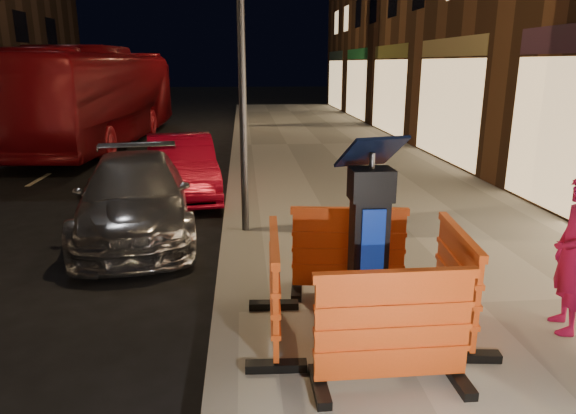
{
  "coord_description": "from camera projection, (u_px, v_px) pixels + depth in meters",
  "views": [
    {
      "loc": [
        0.25,
        -5.33,
        2.89
      ],
      "look_at": [
        0.8,
        1.0,
        1.1
      ],
      "focal_mm": 32.0,
      "sensor_mm": 36.0,
      "label": 1
    }
  ],
  "objects": [
    {
      "name": "barrier_front",
      "position": [
        393.0,
        330.0,
        4.36
      ],
      "size": [
        1.41,
        0.59,
        1.1
      ],
      "primitive_type": "cube",
      "rotation": [
        0.0,
        0.0,
        0.01
      ],
      "color": "#E44F18",
      "rests_on": "sidewalk"
    },
    {
      "name": "street_lamp_far",
      "position": [
        242.0,
        56.0,
        22.3
      ],
      "size": [
        0.12,
        0.12,
        6.0
      ],
      "primitive_type": "cylinder",
      "color": "#3F3F44",
      "rests_on": "sidewalk"
    },
    {
      "name": "ground_plane",
      "position": [
        226.0,
        324.0,
        5.88
      ],
      "size": [
        120.0,
        120.0,
        0.0
      ],
      "primitive_type": "plane",
      "color": "black",
      "rests_on": "ground"
    },
    {
      "name": "car_silver",
      "position": [
        138.0,
        233.0,
        9.05
      ],
      "size": [
        2.54,
        4.8,
        1.33
      ],
      "primitive_type": "imported",
      "rotation": [
        0.0,
        0.0,
        0.16
      ],
      "color": "#A8A8AD",
      "rests_on": "ground"
    },
    {
      "name": "man",
      "position": [
        574.0,
        255.0,
        5.26
      ],
      "size": [
        0.54,
        0.69,
        1.68
      ],
      "primitive_type": "imported",
      "rotation": [
        0.0,
        0.0,
        -1.81
      ],
      "color": "maroon",
      "rests_on": "sidewalk"
    },
    {
      "name": "barrier_back",
      "position": [
        348.0,
        251.0,
        6.18
      ],
      "size": [
        1.47,
        0.76,
        1.1
      ],
      "primitive_type": "cube",
      "rotation": [
        0.0,
        0.0,
        -0.13
      ],
      "color": "#E44F18",
      "rests_on": "sidewalk"
    },
    {
      "name": "barrier_kerbside",
      "position": [
        275.0,
        287.0,
        5.19
      ],
      "size": [
        0.64,
        1.43,
        1.1
      ],
      "primitive_type": "cube",
      "rotation": [
        0.0,
        0.0,
        1.53
      ],
      "color": "#E44F18",
      "rests_on": "sidewalk"
    },
    {
      "name": "kerb",
      "position": [
        226.0,
        319.0,
        5.86
      ],
      "size": [
        0.3,
        60.0,
        0.15
      ],
      "primitive_type": "cube",
      "color": "slate",
      "rests_on": "ground"
    },
    {
      "name": "parking_kiosk",
      "position": [
        368.0,
        244.0,
        5.16
      ],
      "size": [
        0.67,
        0.67,
        1.97
      ],
      "primitive_type": "cube",
      "rotation": [
        0.0,
        0.0,
        -0.08
      ],
      "color": "black",
      "rests_on": "sidewalk"
    },
    {
      "name": "barrier_bldgside",
      "position": [
        456.0,
        281.0,
        5.35
      ],
      "size": [
        0.73,
        1.46,
        1.1
      ],
      "primitive_type": "cube",
      "rotation": [
        0.0,
        0.0,
        1.46
      ],
      "color": "#E44F18",
      "rests_on": "sidewalk"
    },
    {
      "name": "sidewalk",
      "position": [
        479.0,
        308.0,
        6.11
      ],
      "size": [
        6.0,
        60.0,
        0.15
      ],
      "primitive_type": "cube",
      "color": "gray",
      "rests_on": "ground"
    },
    {
      "name": "bus_doubledecker",
      "position": [
        102.0,
        144.0,
        18.95
      ],
      "size": [
        3.65,
        12.41,
        3.41
      ],
      "primitive_type": "imported",
      "rotation": [
        0.0,
        0.0,
        -0.06
      ],
      "color": "maroon",
      "rests_on": "ground"
    },
    {
      "name": "street_lamp_mid",
      "position": [
        241.0,
        45.0,
        7.92
      ],
      "size": [
        0.12,
        0.12,
        6.0
      ],
      "primitive_type": "cylinder",
      "color": "#3F3F44",
      "rests_on": "sidewalk"
    },
    {
      "name": "car_red",
      "position": [
        183.0,
        195.0,
        11.6
      ],
      "size": [
        2.03,
        4.21,
        1.33
      ],
      "primitive_type": "imported",
      "rotation": [
        0.0,
        0.0,
        0.16
      ],
      "color": "maroon",
      "rests_on": "ground"
    }
  ]
}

